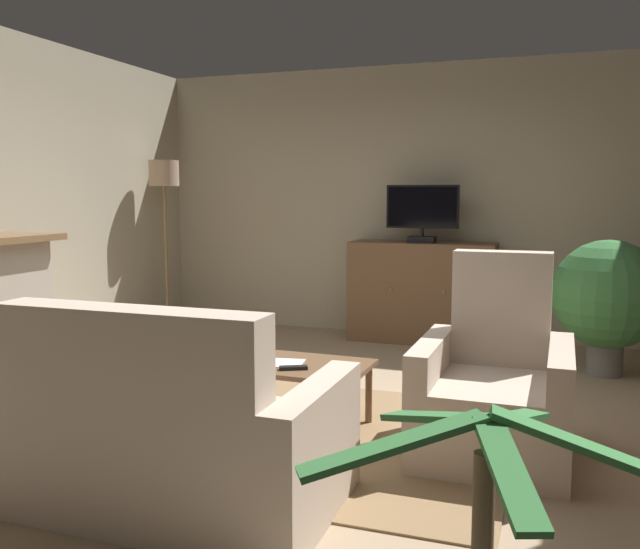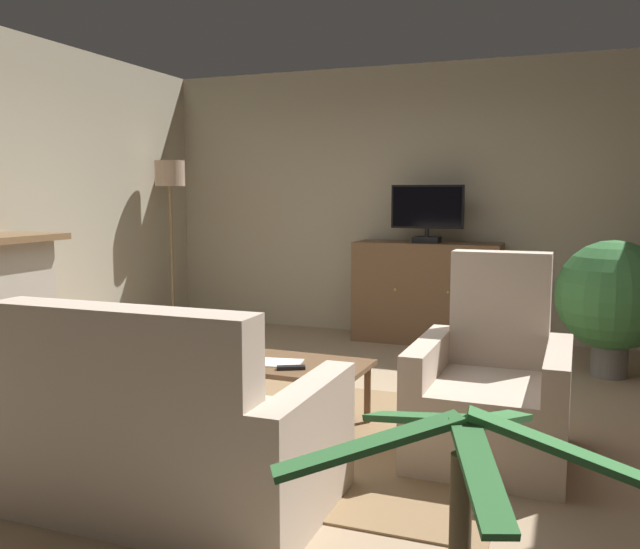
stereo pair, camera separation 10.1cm
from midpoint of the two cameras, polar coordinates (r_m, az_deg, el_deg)
name	(u,v)px [view 2 (the right image)]	position (r m, az deg, el deg)	size (l,w,h in m)	color
ground_plane	(308,423)	(4.54, -0.38, -12.39)	(6.00, 6.45, 0.04)	tan
wall_back	(413,202)	(7.14, 8.27, 6.08)	(6.00, 0.10, 2.78)	#B2A88E
rug_central	(303,433)	(4.27, -0.72, -13.23)	(2.47, 2.06, 0.01)	#8E704C
tv_cabinet	(427,295)	(6.82, 9.40, -1.68)	(1.43, 0.51, 1.00)	#4A3523
television	(427,212)	(6.70, 9.44, 5.22)	(0.71, 0.20, 0.56)	black
coffee_table	(281,369)	(4.31, -2.67, -7.92)	(1.11, 0.62, 0.42)	brown
tv_remote	(291,368)	(4.11, -1.74, -7.85)	(0.17, 0.05, 0.02)	black
folded_newspaper	(277,363)	(4.27, -2.93, -7.42)	(0.30, 0.22, 0.01)	silver
sofa_floral	(163,438)	(3.35, -12.23, -13.31)	(1.56, 0.93, 1.00)	#C6B29E
armchair_by_fireplace	(492,395)	(4.00, 14.96, -9.79)	(0.84, 0.92, 1.13)	#C6B29E
potted_plant_tall_palm_by_window	(612,297)	(5.92, 23.85, -1.76)	(0.89, 0.89, 1.11)	slate
cat	(116,414)	(4.55, -16.22, -11.20)	(0.67, 0.28, 0.18)	#2D2D33
floor_lamp	(170,197)	(7.30, -12.10, 6.44)	(0.31, 0.31, 1.82)	#4C4233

